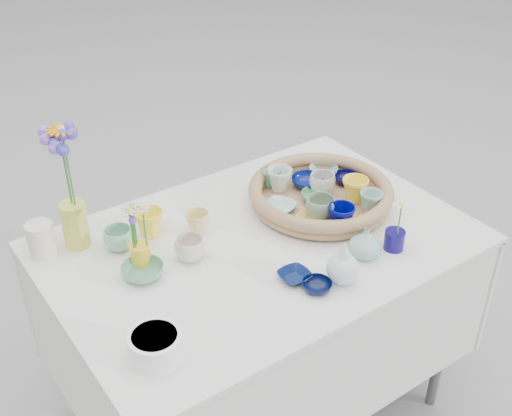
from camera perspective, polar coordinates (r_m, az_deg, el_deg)
ground at (r=2.48m, az=0.28°, el=-17.42°), size 80.00×80.00×0.00m
display_table at (r=2.48m, az=0.28°, el=-17.42°), size 1.26×0.86×0.77m
wicker_tray at (r=2.11m, az=5.75°, el=1.21°), size 0.47×0.47×0.08m
tray_ceramic_0 at (r=2.18m, az=4.58°, el=2.34°), size 0.14×0.14×0.03m
tray_ceramic_1 at (r=2.22m, az=8.00°, el=2.58°), size 0.12×0.12×0.03m
tray_ceramic_2 at (r=2.11m, az=8.79°, el=1.62°), size 0.11×0.11×0.08m
tray_ceramic_3 at (r=2.11m, az=5.35°, el=1.02°), size 0.11×0.11×0.03m
tray_ceramic_4 at (r=2.01m, az=5.76°, el=-0.05°), size 0.11×0.11×0.07m
tray_ceramic_5 at (r=2.05m, az=2.16°, el=0.09°), size 0.13×0.13×0.02m
tray_ceramic_6 at (r=2.15m, az=2.11°, el=2.55°), size 0.09×0.09×0.08m
tray_ceramic_7 at (r=2.14m, az=5.91°, el=2.18°), size 0.10×0.10×0.07m
tray_ceramic_8 at (r=2.25m, az=6.00°, el=3.26°), size 0.10×0.10×0.03m
tray_ceramic_9 at (r=1.97m, az=7.59°, el=-0.80°), size 0.11×0.11×0.08m
tray_ceramic_10 at (r=2.00m, az=4.99°, el=-0.97°), size 0.10×0.10×0.02m
tray_ceramic_11 at (r=2.07m, az=10.15°, el=0.56°), size 0.09×0.09×0.07m
tray_ceramic_12 at (r=2.17m, az=1.30°, el=2.73°), size 0.07×0.07×0.06m
loose_ceramic_0 at (r=1.98m, az=-9.42°, el=-1.31°), size 0.10×0.10×0.08m
loose_ceramic_1 at (r=1.98m, az=-5.22°, el=-1.27°), size 0.08×0.08×0.07m
loose_ceramic_2 at (r=1.83m, az=-10.04°, el=-5.57°), size 0.12×0.12×0.04m
loose_ceramic_3 at (r=1.86m, az=-5.90°, el=-3.65°), size 0.11×0.11×0.07m
loose_ceramic_4 at (r=1.80m, az=3.44°, el=-6.06°), size 0.09×0.09×0.02m
loose_ceramic_5 at (r=1.94m, az=-12.12°, el=-2.70°), size 0.09×0.09×0.07m
loose_ceramic_6 at (r=1.76m, az=5.42°, el=-6.94°), size 0.10×0.10×0.03m
fluted_bowl at (r=1.58m, az=-8.93°, el=-12.01°), size 0.17×0.17×0.07m
bud_vase_paleblue at (r=1.77m, az=7.77°, el=-4.73°), size 0.11×0.11×0.14m
bud_vase_seafoam at (r=1.88m, az=9.72°, el=-3.05°), size 0.12×0.12×0.10m
bud_vase_cobalt at (r=1.94m, az=12.19°, el=-2.78°), size 0.08×0.08×0.06m
single_daisy at (r=1.89m, az=12.64°, el=-1.03°), size 0.09×0.09×0.12m
tall_vase_yellow at (r=1.96m, az=-15.79°, el=-1.45°), size 0.10×0.10×0.14m
gerbera at (r=1.86m, az=-16.32°, el=3.41°), size 0.12×0.12×0.26m
hydrangea at (r=1.88m, az=-16.52°, el=3.17°), size 0.10×0.10×0.30m
white_pitcher at (r=1.96m, az=-18.57°, el=-2.69°), size 0.12×0.09×0.11m
daisy_cup at (r=1.87m, az=-10.22°, el=-4.09°), size 0.07×0.07×0.07m
daisy_posy at (r=1.81m, az=-10.59°, el=-1.50°), size 0.09×0.09×0.14m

